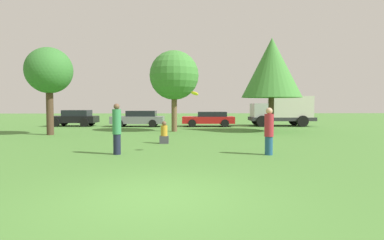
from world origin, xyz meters
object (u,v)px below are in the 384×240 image
Objects in this scene: frisbee at (195,93)px; parked_car_grey at (139,118)px; bystander_sitting at (164,134)px; tree_2 at (272,68)px; parked_car_black at (75,118)px; person_catcher at (269,131)px; parked_car_red at (209,119)px; person_thrower at (117,129)px; tree_0 at (49,71)px; delivery_truck_silver at (283,110)px; tree_1 at (174,76)px.

frisbee is 0.07× the size of parked_car_grey.
bystander_sitting is 10.17m from tree_2.
bystander_sitting is 0.27× the size of parked_car_black.
parked_car_red is at bearing -83.84° from person_catcher.
person_thrower is at bearing 74.53° from parked_car_red.
tree_2 reaches higher than parked_car_black.
frisbee reaches higher than parked_car_grey.
tree_2 is at bearing 153.93° from parked_car_grey.
delivery_truck_silver is at bearing 23.85° from tree_0.
tree_1 is 10.75m from delivery_truck_silver.
person_catcher is 3.03m from frisbee.
person_catcher is (5.49, -0.30, -0.08)m from person_thrower.
tree_1 is 6.59m from parked_car_grey.
tree_2 reaches higher than person_thrower.
tree_0 is at bearing 147.66° from bystander_sitting.
person_catcher is 19.87m from parked_car_black.
parked_car_grey is at bearing 3.20° from delivery_truck_silver.
person_thrower is at bearing -100.92° from tree_1.
parked_car_black is (-12.12, 15.74, -0.15)m from person_catcher.
person_catcher is 0.31× the size of tree_1.
person_thrower is 0.29× the size of tree_2.
parked_car_red is at bearing 4.59° from delivery_truck_silver.
tree_1 is at bearing 16.04° from tree_0.
delivery_truck_silver is at bearing -106.71° from person_catcher.
parked_car_grey is (-9.61, 5.17, -3.60)m from tree_2.
tree_0 is at bearing 100.43° from parked_car_black.
tree_0 is 1.33× the size of parked_car_black.
delivery_truck_silver is at bearing 51.21° from bystander_sitting.
person_thrower is 1.09× the size of person_catcher.
bystander_sitting is 0.24× the size of parked_car_grey.
person_thrower is 18.59m from delivery_truck_silver.
tree_0 is (-5.51, 7.68, 2.85)m from person_thrower.
tree_1 reaches higher than person_catcher.
parked_car_grey is (4.36, 7.10, -3.12)m from tree_0.
frisbee is at bearing -66.50° from bystander_sitting.
parked_car_red is 6.36m from delivery_truck_silver.
delivery_truck_silver reaches higher than parked_car_grey.
person_catcher is 13.90m from tree_0.
person_thrower is 0.43× the size of parked_car_red.
parked_car_red is (5.85, -0.05, -0.03)m from parked_car_grey.
tree_2 reaches higher than parked_car_grey.
tree_1 is 10.67m from parked_car_black.
parked_car_grey is at bearing 121.50° from tree_1.
bystander_sitting is 0.19× the size of delivery_truck_silver.
tree_2 is (2.96, 9.90, 3.41)m from person_catcher.
person_thrower is 14.82m from parked_car_grey.
tree_0 is 0.96× the size of tree_1.
bystander_sitting is at bearing 125.99° from parked_car_black.
tree_1 reaches higher than parked_car_red.
tree_1 is 1.25× the size of parked_car_red.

